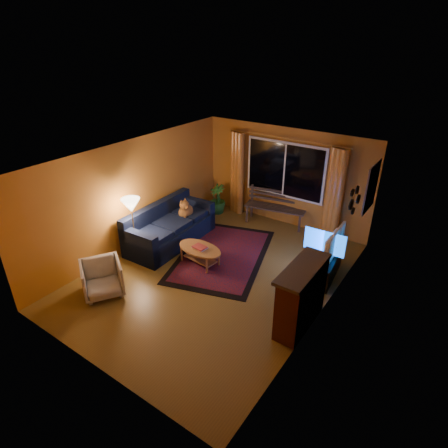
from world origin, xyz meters
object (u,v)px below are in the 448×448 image
Objects in this scene: bench at (275,216)px; coffee_table at (200,256)px; armchair at (102,277)px; floor_lamp at (134,229)px; sofa at (170,225)px; tv_console at (326,267)px.

bench reaches higher than coffee_table.
armchair reaches higher than coffee_table.
armchair is at bearing -115.29° from coffee_table.
sofa is at bearing 79.78° from floor_lamp.
bench is at bearing 136.09° from tv_console.
sofa is at bearing -135.96° from bench.
bench is 4.68m from armchair.
sofa is 1.99× the size of tv_console.
sofa is (-1.57, -2.27, 0.23)m from bench.
bench is at bearing 15.97° from armchair.
armchair is at bearing -85.65° from sofa.
floor_lamp is (-0.17, -0.96, 0.25)m from sofa.
floor_lamp is 4.12m from tv_console.
tv_console is (3.30, 2.96, -0.13)m from armchair.
bench is at bearing 53.21° from sofa.
sofa is 1.00m from floor_lamp.
coffee_table is at bearing 7.01° from armchair.
floor_lamp is at bearing 50.92° from armchair.
bench is 1.45× the size of coffee_table.
coffee_table is (1.14, -0.34, -0.27)m from sofa.
floor_lamp is at bearing -161.87° from tv_console.
tv_console is (3.56, 0.74, -0.22)m from sofa.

